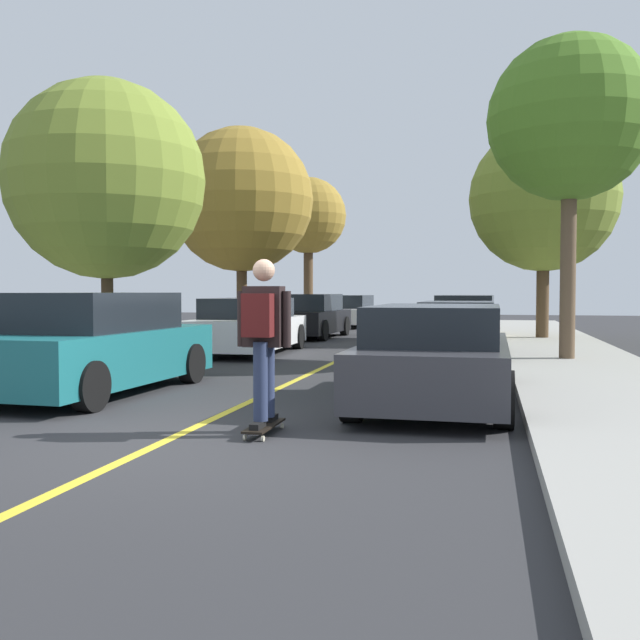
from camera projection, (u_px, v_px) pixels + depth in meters
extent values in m
plane|color=#2D2D30|center=(160.00, 444.00, 6.98)|extent=(80.00, 80.00, 0.00)
cube|color=gold|center=(277.00, 389.00, 10.87)|extent=(0.12, 39.20, 0.01)
cube|color=#196066|center=(94.00, 356.00, 10.41)|extent=(1.98, 4.35, 0.74)
cube|color=black|center=(92.00, 312.00, 10.35)|extent=(1.70, 2.53, 0.55)
cylinder|color=black|center=(90.00, 386.00, 8.79)|extent=(0.24, 0.65, 0.64)
cylinder|color=black|center=(191.00, 363.00, 11.59)|extent=(0.24, 0.65, 0.64)
cylinder|color=black|center=(98.00, 361.00, 12.04)|extent=(0.24, 0.65, 0.64)
cube|color=white|center=(248.00, 332.00, 17.07)|extent=(2.04, 4.54, 0.67)
cube|color=black|center=(248.00, 308.00, 17.10)|extent=(1.75, 2.58, 0.47)
cylinder|color=black|center=(266.00, 345.00, 15.40)|extent=(0.24, 0.65, 0.64)
cylinder|color=black|center=(189.00, 344.00, 15.74)|extent=(0.24, 0.65, 0.64)
cylinder|color=black|center=(298.00, 337.00, 18.42)|extent=(0.24, 0.65, 0.64)
cylinder|color=black|center=(233.00, 336.00, 18.77)|extent=(0.24, 0.65, 0.64)
cube|color=black|center=(308.00, 321.00, 22.87)|extent=(1.98, 4.32, 0.69)
cube|color=black|center=(310.00, 302.00, 22.97)|extent=(1.70, 2.49, 0.53)
cylinder|color=black|center=(323.00, 330.00, 21.27)|extent=(0.24, 0.65, 0.64)
cylinder|color=black|center=(268.00, 330.00, 21.72)|extent=(0.24, 0.65, 0.64)
cylinder|color=black|center=(345.00, 326.00, 24.03)|extent=(0.24, 0.65, 0.64)
cylinder|color=black|center=(296.00, 325.00, 24.48)|extent=(0.24, 0.65, 0.64)
cube|color=white|center=(349.00, 315.00, 29.66)|extent=(1.94, 4.13, 0.61)
cube|color=black|center=(349.00, 302.00, 29.65)|extent=(1.67, 2.46, 0.54)
cylinder|color=black|center=(363.00, 321.00, 28.15)|extent=(0.24, 0.65, 0.64)
cylinder|color=black|center=(321.00, 320.00, 28.59)|extent=(0.24, 0.65, 0.64)
cylinder|color=black|center=(375.00, 318.00, 30.73)|extent=(0.24, 0.65, 0.64)
cylinder|color=black|center=(337.00, 318.00, 31.17)|extent=(0.24, 0.65, 0.64)
cube|color=#38383D|center=(437.00, 366.00, 9.41)|extent=(1.84, 4.50, 0.65)
cube|color=black|center=(437.00, 324.00, 9.27)|extent=(1.61, 2.85, 0.48)
cylinder|color=black|center=(391.00, 366.00, 11.11)|extent=(0.23, 0.64, 0.64)
cylinder|color=black|center=(501.00, 369.00, 10.72)|extent=(0.23, 0.64, 0.64)
cylinder|color=black|center=(352.00, 394.00, 8.12)|extent=(0.23, 0.64, 0.64)
cylinder|color=black|center=(504.00, 400.00, 7.72)|extent=(0.23, 0.64, 0.64)
cube|color=#38383D|center=(457.00, 337.00, 15.50)|extent=(1.75, 4.15, 0.64)
cube|color=black|center=(457.00, 312.00, 15.46)|extent=(1.53, 2.68, 0.45)
cylinder|color=black|center=(425.00, 340.00, 17.02)|extent=(0.22, 0.64, 0.64)
cylinder|color=black|center=(494.00, 341.00, 16.67)|extent=(0.22, 0.64, 0.64)
cylinder|color=black|center=(414.00, 349.00, 14.35)|extent=(0.22, 0.64, 0.64)
cylinder|color=black|center=(496.00, 351.00, 14.00)|extent=(0.22, 0.64, 0.64)
cube|color=#BCAD89|center=(466.00, 322.00, 21.81)|extent=(1.97, 4.53, 0.73)
cube|color=black|center=(466.00, 303.00, 21.60)|extent=(1.70, 2.74, 0.46)
cylinder|color=black|center=(442.00, 327.00, 23.53)|extent=(0.24, 0.65, 0.64)
cylinder|color=black|center=(496.00, 327.00, 23.09)|extent=(0.24, 0.65, 0.64)
cylinder|color=black|center=(432.00, 332.00, 20.55)|extent=(0.24, 0.65, 0.64)
cylinder|color=black|center=(494.00, 333.00, 20.11)|extent=(0.24, 0.65, 0.64)
cylinder|color=#3D2D1E|center=(107.00, 292.00, 15.00)|extent=(0.25, 0.25, 2.66)
sphere|color=olive|center=(106.00, 180.00, 14.91)|extent=(4.15, 4.15, 4.15)
cylinder|color=#4C3823|center=(242.00, 284.00, 23.21)|extent=(0.34, 0.34, 3.18)
sphere|color=olive|center=(241.00, 200.00, 23.10)|extent=(4.66, 4.66, 4.66)
cylinder|color=#4C3823|center=(308.00, 278.00, 31.82)|extent=(0.42, 0.42, 3.84)
sphere|color=olive|center=(308.00, 215.00, 31.71)|extent=(3.38, 3.38, 3.38)
cylinder|color=brown|center=(568.00, 263.00, 14.31)|extent=(0.31, 0.31, 3.84)
sphere|color=#4C7A23|center=(570.00, 118.00, 14.19)|extent=(3.26, 3.26, 3.26)
cylinder|color=#4C3823|center=(543.00, 286.00, 20.81)|extent=(0.36, 0.36, 3.01)
sphere|color=olive|center=(544.00, 198.00, 20.70)|extent=(4.28, 4.28, 4.28)
cube|color=black|center=(264.00, 426.00, 7.44)|extent=(0.22, 0.84, 0.02)
cylinder|color=beige|center=(266.00, 425.00, 7.79)|extent=(0.03, 0.06, 0.06)
cylinder|color=beige|center=(282.00, 426.00, 7.75)|extent=(0.03, 0.06, 0.06)
cylinder|color=beige|center=(245.00, 438.00, 7.13)|extent=(0.03, 0.06, 0.06)
cylinder|color=beige|center=(263.00, 439.00, 7.09)|extent=(0.03, 0.06, 0.06)
cube|color=#99999E|center=(274.00, 422.00, 7.77)|extent=(0.10, 0.04, 0.02)
cube|color=#99999E|center=(254.00, 434.00, 7.11)|extent=(0.10, 0.04, 0.02)
cube|color=black|center=(271.00, 418.00, 7.65)|extent=(0.10, 0.26, 0.06)
cube|color=black|center=(258.00, 425.00, 7.22)|extent=(0.10, 0.26, 0.06)
cylinder|color=#283351|center=(268.00, 379.00, 7.53)|extent=(0.15, 0.15, 0.81)
cylinder|color=#283351|center=(261.00, 381.00, 7.30)|extent=(0.15, 0.15, 0.81)
cube|color=black|center=(264.00, 317.00, 7.39)|extent=(0.40, 0.22, 0.63)
sphere|color=tan|center=(264.00, 270.00, 7.37)|extent=(0.23, 0.23, 0.23)
cylinder|color=black|center=(242.00, 319.00, 7.45)|extent=(0.09, 0.09, 0.58)
cylinder|color=black|center=(287.00, 319.00, 7.33)|extent=(0.09, 0.09, 0.58)
cube|color=#4C1414|center=(258.00, 315.00, 7.19)|extent=(0.30, 0.18, 0.44)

